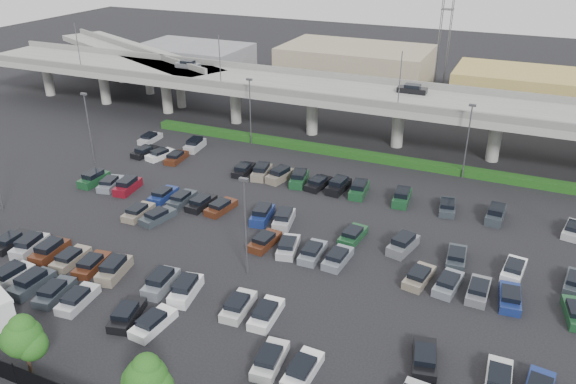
{
  "coord_description": "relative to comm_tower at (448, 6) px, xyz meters",
  "views": [
    {
      "loc": [
        22.36,
        -48.71,
        31.3
      ],
      "look_at": [
        -2.08,
        6.68,
        2.0
      ],
      "focal_mm": 35.0,
      "sensor_mm": 36.0,
      "label": 1
    }
  ],
  "objects": [
    {
      "name": "overpass",
      "position": [
        -4.22,
        -41.97,
        -8.64
      ],
      "size": [
        150.0,
        13.0,
        15.8
      ],
      "color": "gray",
      "rests_on": "ground"
    },
    {
      "name": "distant_buildings",
      "position": [
        8.38,
        -12.19,
        -11.87
      ],
      "size": [
        138.0,
        24.0,
        9.0
      ],
      "color": "slate",
      "rests_on": "ground"
    },
    {
      "name": "parked_cars",
      "position": [
        -6.1,
        -77.48,
        -14.99
      ],
      "size": [
        62.97,
        41.64,
        1.67
      ],
      "color": "silver",
      "rests_on": "ground"
    },
    {
      "name": "ground",
      "position": [
        -4.0,
        -74.0,
        -15.61
      ],
      "size": [
        280.0,
        280.0,
        0.0
      ],
      "primitive_type": "plane",
      "color": "black"
    },
    {
      "name": "tree_row",
      "position": [
        -3.3,
        -100.53,
        -12.09
      ],
      "size": [
        65.07,
        3.66,
        5.94
      ],
      "color": "#332316",
      "rests_on": "ground"
    },
    {
      "name": "hedge",
      "position": [
        -4.0,
        -49.0,
        -15.06
      ],
      "size": [
        66.0,
        1.6,
        1.1
      ],
      "primitive_type": "cube",
      "color": "#133B11",
      "rests_on": "ground"
    },
    {
      "name": "comm_tower",
      "position": [
        0.0,
        0.0,
        0.0
      ],
      "size": [
        2.4,
        2.4,
        30.0
      ],
      "color": "#525258",
      "rests_on": "ground"
    },
    {
      "name": "light_poles",
      "position": [
        -8.12,
        -72.0,
        -9.37
      ],
      "size": [
        66.9,
        48.38,
        10.3
      ],
      "color": "#525258",
      "rests_on": "ground"
    },
    {
      "name": "on_ramp",
      "position": [
        -56.1,
        -30.95,
        -8.76
      ],
      "size": [
        50.93,
        30.13,
        8.8
      ],
      "color": "gray",
      "rests_on": "ground"
    }
  ]
}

